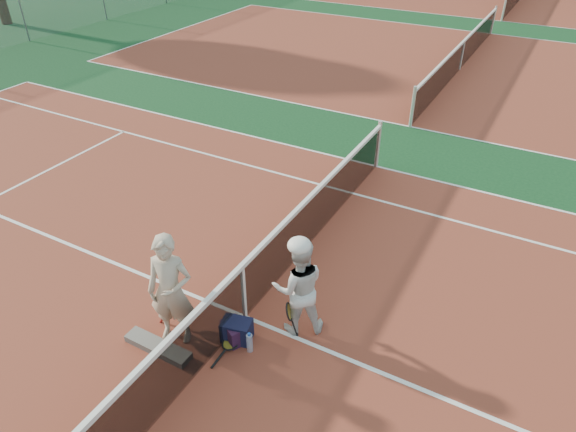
{
  "coord_description": "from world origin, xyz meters",
  "views": [
    {
      "loc": [
        3.26,
        -4.57,
        5.53
      ],
      "look_at": [
        0.0,
        1.33,
        1.05
      ],
      "focal_mm": 32.0,
      "sensor_mm": 36.0,
      "label": 1
    }
  ],
  "objects_px": {
    "racket_spare": "(231,343)",
    "player_a": "(171,291)",
    "sports_bag_navy": "(237,330)",
    "player_b": "(299,287)",
    "racket_red": "(174,307)",
    "racket_black_held": "(289,320)",
    "sports_bag_purple": "(234,332)",
    "water_bottle": "(250,343)",
    "net_main": "(244,292)"
  },
  "relations": [
    {
      "from": "racket_red",
      "to": "water_bottle",
      "type": "distance_m",
      "value": 1.29
    },
    {
      "from": "player_b",
      "to": "racket_black_held",
      "type": "relative_size",
      "value": 2.61
    },
    {
      "from": "player_b",
      "to": "racket_red",
      "type": "distance_m",
      "value": 1.89
    },
    {
      "from": "player_b",
      "to": "racket_black_held",
      "type": "height_order",
      "value": "player_b"
    },
    {
      "from": "player_a",
      "to": "racket_black_held",
      "type": "xyz_separation_m",
      "value": [
        1.39,
        0.79,
        -0.58
      ]
    },
    {
      "from": "racket_red",
      "to": "sports_bag_purple",
      "type": "xyz_separation_m",
      "value": [
        0.98,
        0.11,
        -0.12
      ]
    },
    {
      "from": "player_b",
      "to": "racket_black_held",
      "type": "distance_m",
      "value": 0.52
    },
    {
      "from": "racket_spare",
      "to": "player_a",
      "type": "bearing_deg",
      "value": 105.84
    },
    {
      "from": "player_b",
      "to": "racket_red",
      "type": "height_order",
      "value": "player_b"
    },
    {
      "from": "racket_black_held",
      "to": "sports_bag_purple",
      "type": "xyz_separation_m",
      "value": [
        -0.64,
        -0.45,
        -0.14
      ]
    },
    {
      "from": "net_main",
      "to": "racket_red",
      "type": "distance_m",
      "value": 1.06
    },
    {
      "from": "water_bottle",
      "to": "racket_black_held",
      "type": "bearing_deg",
      "value": 57.13
    },
    {
      "from": "sports_bag_navy",
      "to": "player_a",
      "type": "bearing_deg",
      "value": -154.27
    },
    {
      "from": "net_main",
      "to": "water_bottle",
      "type": "relative_size",
      "value": 36.6
    },
    {
      "from": "player_a",
      "to": "sports_bag_navy",
      "type": "bearing_deg",
      "value": 5.53
    },
    {
      "from": "sports_bag_purple",
      "to": "water_bottle",
      "type": "bearing_deg",
      "value": -13.52
    },
    {
      "from": "player_b",
      "to": "sports_bag_navy",
      "type": "relative_size",
      "value": 3.67
    },
    {
      "from": "net_main",
      "to": "player_a",
      "type": "relative_size",
      "value": 6.31
    },
    {
      "from": "racket_spare",
      "to": "racket_black_held",
      "type": "bearing_deg",
      "value": -46.5
    },
    {
      "from": "player_b",
      "to": "racket_black_held",
      "type": "xyz_separation_m",
      "value": [
        -0.04,
        -0.2,
        -0.47
      ]
    },
    {
      "from": "net_main",
      "to": "racket_black_held",
      "type": "bearing_deg",
      "value": 0.4
    },
    {
      "from": "player_a",
      "to": "sports_bag_purple",
      "type": "xyz_separation_m",
      "value": [
        0.75,
        0.34,
        -0.72
      ]
    },
    {
      "from": "racket_red",
      "to": "water_bottle",
      "type": "relative_size",
      "value": 1.81
    },
    {
      "from": "player_a",
      "to": "racket_spare",
      "type": "bearing_deg",
      "value": -4.78
    },
    {
      "from": "water_bottle",
      "to": "sports_bag_navy",
      "type": "bearing_deg",
      "value": 159.93
    },
    {
      "from": "player_a",
      "to": "sports_bag_purple",
      "type": "relative_size",
      "value": 4.75
    },
    {
      "from": "player_b",
      "to": "racket_spare",
      "type": "xyz_separation_m",
      "value": [
        -0.66,
        -0.78,
        -0.72
      ]
    },
    {
      "from": "net_main",
      "to": "sports_bag_navy",
      "type": "relative_size",
      "value": 26.28
    },
    {
      "from": "sports_bag_purple",
      "to": "racket_spare",
      "type": "bearing_deg",
      "value": -79.39
    },
    {
      "from": "water_bottle",
      "to": "racket_spare",
      "type": "bearing_deg",
      "value": -168.65
    },
    {
      "from": "sports_bag_navy",
      "to": "water_bottle",
      "type": "bearing_deg",
      "value": -20.07
    },
    {
      "from": "water_bottle",
      "to": "racket_red",
      "type": "bearing_deg",
      "value": -178.58
    },
    {
      "from": "racket_black_held",
      "to": "water_bottle",
      "type": "height_order",
      "value": "racket_black_held"
    },
    {
      "from": "net_main",
      "to": "player_a",
      "type": "xyz_separation_m",
      "value": [
        -0.64,
        -0.78,
        0.36
      ]
    },
    {
      "from": "player_b",
      "to": "water_bottle",
      "type": "relative_size",
      "value": 5.12
    },
    {
      "from": "racket_black_held",
      "to": "sports_bag_purple",
      "type": "height_order",
      "value": "racket_black_held"
    },
    {
      "from": "player_b",
      "to": "sports_bag_navy",
      "type": "bearing_deg",
      "value": 9.29
    },
    {
      "from": "net_main",
      "to": "sports_bag_purple",
      "type": "xyz_separation_m",
      "value": [
        0.11,
        -0.44,
        -0.36
      ]
    },
    {
      "from": "net_main",
      "to": "racket_black_held",
      "type": "relative_size",
      "value": 18.69
    },
    {
      "from": "racket_spare",
      "to": "sports_bag_purple",
      "type": "xyz_separation_m",
      "value": [
        -0.02,
        0.13,
        0.1
      ]
    },
    {
      "from": "player_a",
      "to": "racket_spare",
      "type": "relative_size",
      "value": 2.9
    },
    {
      "from": "sports_bag_navy",
      "to": "sports_bag_purple",
      "type": "height_order",
      "value": "sports_bag_navy"
    },
    {
      "from": "player_b",
      "to": "player_a",
      "type": "bearing_deg",
      "value": 0.71
    },
    {
      "from": "net_main",
      "to": "sports_bag_purple",
      "type": "distance_m",
      "value": 0.58
    },
    {
      "from": "net_main",
      "to": "player_b",
      "type": "relative_size",
      "value": 7.15
    },
    {
      "from": "player_a",
      "to": "racket_red",
      "type": "height_order",
      "value": "player_a"
    },
    {
      "from": "racket_black_held",
      "to": "racket_spare",
      "type": "height_order",
      "value": "racket_black_held"
    },
    {
      "from": "player_b",
      "to": "racket_black_held",
      "type": "bearing_deg",
      "value": 44.82
    },
    {
      "from": "net_main",
      "to": "player_a",
      "type": "bearing_deg",
      "value": -129.11
    },
    {
      "from": "sports_bag_navy",
      "to": "water_bottle",
      "type": "height_order",
      "value": "sports_bag_navy"
    }
  ]
}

